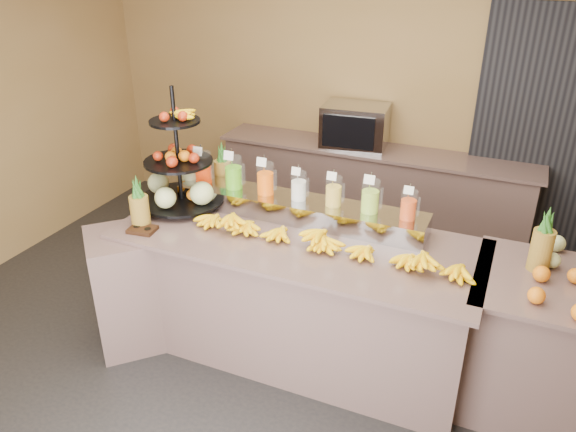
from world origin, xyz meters
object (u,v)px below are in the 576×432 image
Objects in this scene: pitcher_tray at (299,209)px; condiment_caddy at (142,229)px; fruit_stand at (185,178)px; oven_warmer at (355,126)px; right_fruit_pile at (568,276)px; banana_heap at (323,239)px.

pitcher_tray reaches higher than condiment_caddy.
fruit_stand reaches higher than oven_warmer.
oven_warmer is (0.75, 1.82, -0.03)m from fruit_stand.
condiment_caddy is (-0.91, -0.62, -0.06)m from pitcher_tray.
oven_warmer is at bearing 93.52° from pitcher_tray.
oven_warmer reaches higher than right_fruit_pile.
condiment_caddy is 0.30× the size of oven_warmer.
fruit_stand is 0.52m from condiment_caddy.
fruit_stand reaches higher than pitcher_tray.
pitcher_tray is 10.09× the size of condiment_caddy.
fruit_stand is (-1.16, 0.18, 0.17)m from banana_heap.
banana_heap reaches higher than condiment_caddy.
fruit_stand is 1.48× the size of oven_warmer.
condiment_caddy is 2.71m from right_fruit_pile.
right_fruit_pile reaches higher than condiment_caddy.
fruit_stand is 2.62m from right_fruit_pile.
pitcher_tray is 1.10m from condiment_caddy.
condiment_caddy is at bearing -115.04° from fruit_stand.
right_fruit_pile is (2.68, 0.39, 0.07)m from condiment_caddy.
fruit_stand is at bearing -170.12° from pitcher_tray.
condiment_caddy is (-1.22, -0.29, -0.05)m from banana_heap.
banana_heap reaches higher than pitcher_tray.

